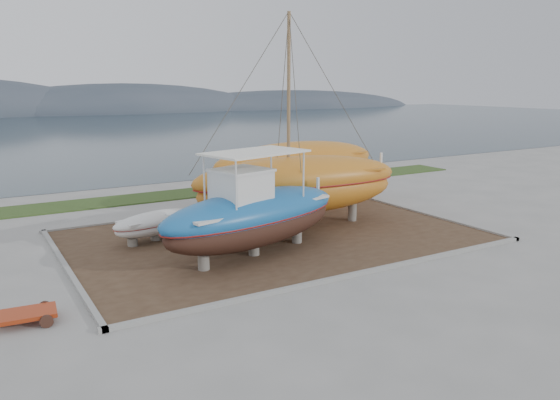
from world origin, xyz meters
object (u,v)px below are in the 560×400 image
white_dinghy (155,226)px  orange_bare_hull (297,174)px  orange_sailboat (299,123)px  blue_caique (253,204)px  red_trailer (27,318)px

white_dinghy → orange_bare_hull: 9.96m
white_dinghy → orange_sailboat: size_ratio=0.39×
blue_caique → white_dinghy: size_ratio=2.11×
orange_bare_hull → red_trailer: bearing=-152.9°
blue_caique → red_trailer: bearing=180.0°
white_dinghy → orange_sailboat: orange_sailboat is taller
white_dinghy → red_trailer: white_dinghy is taller
white_dinghy → orange_sailboat: (6.78, -1.27, 4.41)m
red_trailer → white_dinghy: bearing=52.0°
orange_sailboat → orange_bare_hull: (2.64, 4.27, -3.26)m
blue_caique → orange_sailboat: size_ratio=0.83×
blue_caique → orange_sailboat: orange_sailboat is taller
blue_caique → red_trailer: size_ratio=3.53×
white_dinghy → orange_bare_hull: bearing=-0.5°
blue_caique → white_dinghy: bearing=109.4°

